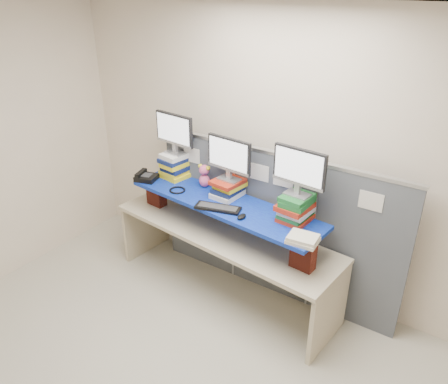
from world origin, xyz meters
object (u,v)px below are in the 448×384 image
Objects in this scene: desk at (224,242)px; monitor_left at (174,131)px; keyboard at (218,208)px; blue_board at (224,203)px; desk_phone at (146,177)px; monitor_right at (299,169)px; monitor_center at (229,157)px.

monitor_left is (-0.74, 0.19, 0.97)m from desk.
monitor_left reaches higher than keyboard.
blue_board is at bearing -8.96° from monitor_left.
desk is 1.21× the size of blue_board.
blue_board is 0.92m from monitor_left.
desk_phone is (-0.95, -0.05, 0.05)m from blue_board.
blue_board reaches higher than desk.
desk_phone is at bearing 158.51° from keyboard.
desk_phone is at bearing -171.44° from desk.
monitor_left is 0.57m from desk_phone.
monitor_right reaches higher than keyboard.
monitor_right reaches higher than blue_board.
monitor_right is at bearing 9.53° from blue_board.
blue_board is at bearing 87.77° from keyboard.
monitor_right is at bearing -12.25° from desk_phone.
desk_phone is at bearing -171.44° from blue_board.
monitor_center is at bearing 180.00° from monitor_right.
monitor_right reaches higher than desk.
monitor_left is 1.08× the size of keyboard.
keyboard is (-0.68, -0.20, -0.47)m from monitor_right.
monitor_center is 0.75m from monitor_right.
monitor_left reaches higher than monitor_right.
monitor_left is 1.00× the size of monitor_center.
monitor_left is (-0.74, 0.19, 0.52)m from blue_board.
blue_board is 4.21× the size of monitor_center.
keyboard is (0.77, -0.35, -0.49)m from monitor_left.
blue_board is at bearing -72.83° from monitor_center.
monitor_right is at bearing 9.53° from desk.
desk is at bearing -12.66° from desk_phone.
monitor_right is 1.73m from desk_phone.
monitor_left is at bearing -180.00° from monitor_center.
blue_board is 0.45m from monitor_center.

